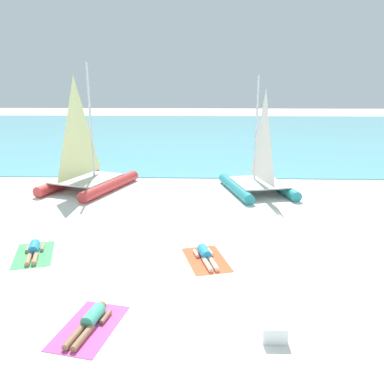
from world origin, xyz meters
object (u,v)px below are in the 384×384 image
object	(u,v)px
towel_center_left	(89,327)
cooler_box	(274,333)
sailboat_teal	(258,176)
sunbather_center_right	(206,255)
sunbather_leftmost	(34,250)
sunbather_center_left	(91,320)
towel_leftmost	(34,255)
sailboat_red	(87,171)
towel_center_right	(206,260)

from	to	relation	value
towel_center_left	cooler_box	distance (m)	3.91
sailboat_teal	cooler_box	size ratio (longest dim) A/B	10.78
towel_center_left	sunbather_center_right	xyz separation A→B (m)	(2.50, 3.52, 0.13)
sunbather_leftmost	sunbather_center_right	world-z (taller)	same
sunbather_center_right	sunbather_center_left	bearing A→B (deg)	-141.02
towel_leftmost	sunbather_center_right	xyz separation A→B (m)	(5.25, -0.12, 0.13)
cooler_box	sailboat_red	bearing A→B (deg)	121.74
sailboat_teal	sunbather_leftmost	xyz separation A→B (m)	(-7.76, -7.30, -0.67)
cooler_box	sunbather_leftmost	bearing A→B (deg)	149.00
sailboat_red	sailboat_teal	distance (m)	8.26
towel_center_right	cooler_box	bearing A→B (deg)	-69.82
sailboat_red	cooler_box	xyz separation A→B (m)	(7.17, -11.59, -0.71)
sailboat_red	sunbather_center_left	bearing A→B (deg)	-54.84
sailboat_red	towel_center_right	xyz separation A→B (m)	(5.79, -7.83, -0.89)
sailboat_red	towel_center_right	bearing A→B (deg)	-34.68
sailboat_red	cooler_box	bearing A→B (deg)	-39.41
towel_center_left	sunbather_center_left	world-z (taller)	sunbather_center_left
sunbather_center_left	sunbather_center_right	xyz separation A→B (m)	(2.49, 3.46, 0.00)
sailboat_teal	sunbather_leftmost	size ratio (longest dim) A/B	3.49
sunbather_center_right	towel_leftmost	bearing A→B (deg)	163.41
sunbather_center_left	sunbather_center_right	distance (m)	4.26
sailboat_red	sunbather_center_left	distance (m)	11.71
sunbather_center_right	sailboat_red	bearing A→B (deg)	111.33
sailboat_teal	sunbather_center_right	bearing A→B (deg)	-121.84
sunbather_center_left	sunbather_center_right	bearing A→B (deg)	65.91
sunbather_center_left	sailboat_red	bearing A→B (deg)	117.95
towel_leftmost	towel_center_left	xyz separation A→B (m)	(2.75, -3.64, 0.00)
sunbather_center_left	sunbather_center_right	world-z (taller)	same
towel_center_left	towel_center_right	xyz separation A→B (m)	(2.52, 3.46, 0.00)
towel_leftmost	towel_center_right	size ratio (longest dim) A/B	1.00
sailboat_teal	sunbather_leftmost	world-z (taller)	sailboat_teal
sailboat_teal	sailboat_red	bearing A→B (deg)	164.64
sailboat_teal	sunbather_center_left	xyz separation A→B (m)	(-4.98, -10.94, -0.67)
sunbather_leftmost	sunbather_center_right	xyz separation A→B (m)	(5.27, -0.18, 0.00)
sunbather_leftmost	towel_leftmost	bearing A→B (deg)	-90.00
towel_leftmost	cooler_box	distance (m)	7.73
sunbather_center_right	cooler_box	xyz separation A→B (m)	(1.40, -3.83, 0.05)
sunbather_leftmost	sunbather_center_right	distance (m)	5.27
sailboat_red	cooler_box	size ratio (longest dim) A/B	11.99
sailboat_red	sunbather_center_left	world-z (taller)	sailboat_red
towel_center_right	sunbather_center_right	world-z (taller)	sunbather_center_right
sunbather_leftmost	cooler_box	bearing A→B (deg)	-47.73
sailboat_teal	cooler_box	bearing A→B (deg)	-108.95
sunbather_leftmost	sailboat_red	bearing A→B (deg)	77.04
towel_center_right	sunbather_leftmost	bearing A→B (deg)	177.33
towel_leftmost	sunbather_leftmost	world-z (taller)	sunbather_leftmost
sailboat_red	towel_center_left	xyz separation A→B (m)	(3.27, -11.28, -0.89)
towel_center_left	sailboat_teal	bearing A→B (deg)	65.62
sailboat_red	sunbather_leftmost	bearing A→B (deg)	-67.38
towel_center_left	towel_center_right	distance (m)	4.28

